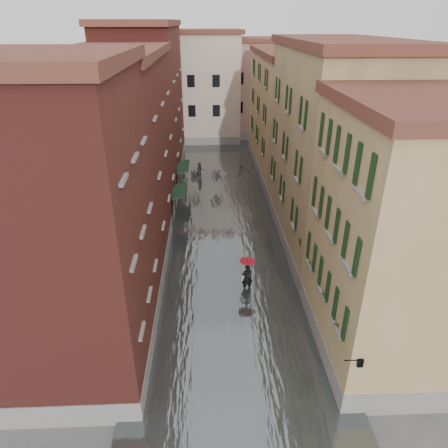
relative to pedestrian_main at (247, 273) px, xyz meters
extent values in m
plane|color=#4F4E50|center=(-0.98, -2.68, -1.23)|extent=(120.00, 120.00, 0.00)
cube|color=#495051|center=(-0.98, 10.32, -1.13)|extent=(10.00, 60.00, 0.20)
cube|color=maroon|center=(-7.98, -4.68, 5.27)|extent=(6.00, 8.00, 13.00)
cube|color=#571C1B|center=(-7.98, 6.32, 5.02)|extent=(6.00, 14.00, 12.50)
cube|color=maroon|center=(-7.98, 21.32, 5.77)|extent=(6.00, 16.00, 14.00)
cube|color=#9F8C52|center=(6.02, -4.68, 4.52)|extent=(6.00, 8.00, 11.50)
cube|color=tan|center=(6.02, 6.32, 5.27)|extent=(6.00, 14.00, 13.00)
cube|color=#9F8C52|center=(6.02, 21.32, 4.52)|extent=(6.00, 16.00, 11.50)
cube|color=beige|center=(-3.98, 35.32, 5.27)|extent=(12.00, 9.00, 13.00)
cube|color=tan|center=(5.02, 37.32, 4.77)|extent=(10.00, 9.00, 12.00)
cube|color=#17341E|center=(-4.43, 9.62, 1.32)|extent=(1.09, 2.97, 0.31)
cylinder|color=black|center=(-4.93, 8.14, 0.17)|extent=(0.06, 0.06, 2.80)
cylinder|color=black|center=(-4.93, 11.11, 0.17)|extent=(0.06, 0.06, 2.80)
cube|color=#17341E|center=(-4.43, 15.45, 1.32)|extent=(1.09, 3.29, 0.31)
cylinder|color=black|center=(-4.93, 13.80, 0.17)|extent=(0.06, 0.06, 2.80)
cylinder|color=black|center=(-4.93, 17.09, 0.17)|extent=(0.06, 0.06, 2.80)
cylinder|color=black|center=(3.07, -8.68, 1.87)|extent=(0.60, 0.05, 0.05)
cube|color=black|center=(3.37, -8.68, 1.77)|extent=(0.22, 0.22, 0.35)
cube|color=beige|center=(3.37, -8.68, 1.77)|extent=(0.14, 0.14, 0.24)
cube|color=brown|center=(3.14, -6.92, 1.92)|extent=(0.22, 0.85, 0.18)
imported|color=#265926|center=(3.14, -6.92, 2.34)|extent=(0.59, 0.51, 0.66)
cube|color=brown|center=(3.14, -4.89, 1.92)|extent=(0.22, 0.85, 0.18)
imported|color=#265926|center=(3.14, -4.89, 2.34)|extent=(0.59, 0.51, 0.66)
cube|color=brown|center=(3.14, -2.24, 1.92)|extent=(0.22, 0.85, 0.18)
imported|color=#265926|center=(3.14, -2.24, 2.34)|extent=(0.59, 0.51, 0.66)
cube|color=brown|center=(3.14, 0.10, 1.92)|extent=(0.22, 0.85, 0.18)
imported|color=#265926|center=(3.14, 0.10, 2.34)|extent=(0.59, 0.51, 0.66)
imported|color=black|center=(0.00, 0.00, -0.35)|extent=(0.73, 0.56, 1.77)
cube|color=beige|center=(-0.28, 0.05, -0.28)|extent=(0.08, 0.30, 0.38)
cylinder|color=black|center=(0.00, 0.00, 0.12)|extent=(0.02, 0.02, 1.00)
cone|color=#AA0B1B|center=(0.00, 0.00, 0.69)|extent=(0.94, 0.94, 0.28)
imported|color=black|center=(-2.96, 19.16, -0.40)|extent=(0.92, 0.78, 1.66)
camera|label=1|loc=(-2.18, -19.40, 13.15)|focal=32.00mm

